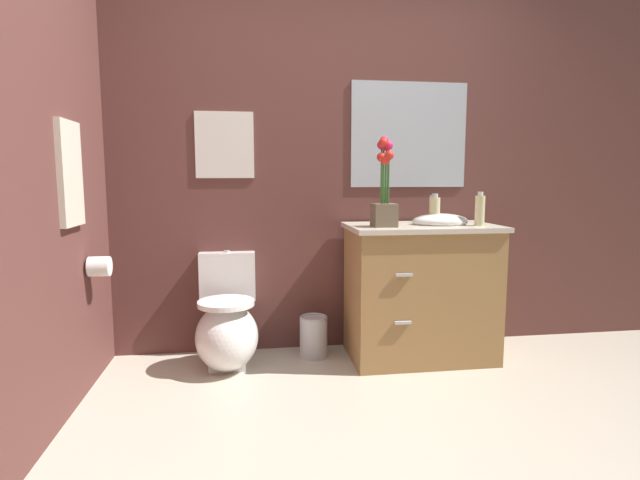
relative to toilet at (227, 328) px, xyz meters
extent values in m
plane|color=beige|center=(0.71, -1.23, -0.24)|extent=(9.68, 9.68, 0.00)
cube|color=brown|center=(0.91, 0.30, 1.01)|extent=(4.52, 0.05, 2.50)
cube|color=brown|center=(-0.77, -0.78, 1.01)|extent=(0.05, 4.20, 2.50)
ellipsoid|color=white|center=(0.00, -0.05, -0.04)|extent=(0.38, 0.48, 0.40)
cube|color=white|center=(0.00, 0.00, -0.15)|extent=(0.22, 0.26, 0.18)
cube|color=white|center=(0.00, 0.24, 0.28)|extent=(0.36, 0.13, 0.32)
cylinder|color=white|center=(0.00, -0.07, 0.17)|extent=(0.34, 0.34, 0.03)
cylinder|color=#B7B7BC|center=(0.00, 0.24, 0.44)|extent=(0.04, 0.04, 0.02)
cube|color=#9E7242|center=(1.23, -0.03, 0.18)|extent=(0.90, 0.52, 0.84)
cube|color=beige|center=(1.23, -0.03, 0.61)|extent=(0.94, 0.56, 0.03)
ellipsoid|color=white|center=(1.35, -0.03, 0.64)|extent=(0.36, 0.26, 0.10)
cylinder|color=#B7B7BC|center=(1.35, 0.13, 0.71)|extent=(0.02, 0.02, 0.18)
cube|color=#B7B7BC|center=(1.03, -0.30, 0.36)|extent=(0.10, 0.02, 0.02)
cube|color=#B7B7BC|center=(1.03, -0.30, 0.07)|extent=(0.10, 0.02, 0.02)
cube|color=brown|center=(0.96, -0.11, 0.69)|extent=(0.14, 0.14, 0.14)
cylinder|color=#386B2D|center=(0.98, -0.12, 0.94)|extent=(0.01, 0.01, 0.35)
sphere|color=#E01E51|center=(0.98, -0.12, 1.11)|extent=(0.06, 0.06, 0.06)
cylinder|color=#386B2D|center=(0.97, -0.09, 0.94)|extent=(0.01, 0.01, 0.35)
sphere|color=red|center=(0.97, -0.09, 1.11)|extent=(0.06, 0.06, 0.06)
cylinder|color=#386B2D|center=(0.96, -0.07, 0.95)|extent=(0.01, 0.01, 0.38)
sphere|color=#E01E51|center=(0.96, -0.07, 1.14)|extent=(0.06, 0.06, 0.06)
cylinder|color=#386B2D|center=(0.94, -0.10, 0.94)|extent=(0.01, 0.01, 0.35)
sphere|color=#E01E51|center=(0.94, -0.10, 1.11)|extent=(0.06, 0.06, 0.06)
cylinder|color=#386B2D|center=(0.93, -0.12, 0.90)|extent=(0.01, 0.01, 0.28)
sphere|color=red|center=(0.93, -0.12, 1.04)|extent=(0.06, 0.06, 0.06)
cylinder|color=#386B2D|center=(0.94, -0.12, 0.95)|extent=(0.01, 0.01, 0.36)
sphere|color=red|center=(0.94, -0.12, 1.13)|extent=(0.06, 0.06, 0.06)
cylinder|color=#386B2D|center=(0.96, -0.13, 0.89)|extent=(0.01, 0.01, 0.26)
sphere|color=red|center=(0.96, -0.13, 1.02)|extent=(0.06, 0.06, 0.06)
cylinder|color=#386B2D|center=(0.98, -0.13, 0.91)|extent=(0.01, 0.01, 0.29)
sphere|color=red|center=(0.98, -0.13, 1.05)|extent=(0.06, 0.06, 0.06)
cylinder|color=beige|center=(1.31, -0.02, 0.71)|extent=(0.07, 0.07, 0.17)
cylinder|color=#B7B7BC|center=(1.31, -0.02, 0.81)|extent=(0.04, 0.04, 0.02)
cylinder|color=beige|center=(1.56, -0.13, 0.72)|extent=(0.06, 0.06, 0.19)
cylinder|color=silver|center=(1.56, -0.13, 0.82)|extent=(0.03, 0.03, 0.02)
cylinder|color=#B7B7BC|center=(0.55, 0.08, -0.11)|extent=(0.18, 0.18, 0.26)
torus|color=#B7B7BC|center=(0.55, 0.08, 0.02)|extent=(0.18, 0.18, 0.01)
cube|color=silver|center=(0.00, 0.27, 1.13)|extent=(0.37, 0.01, 0.42)
cube|color=#B2BCC6|center=(1.23, 0.27, 1.21)|extent=(0.80, 0.01, 0.70)
cube|color=beige|center=(-0.73, -0.40, 0.94)|extent=(0.03, 0.28, 0.52)
cylinder|color=white|center=(-0.67, -0.20, 0.44)|extent=(0.11, 0.11, 0.11)
camera|label=1|loc=(0.14, -3.03, 0.92)|focal=27.88mm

